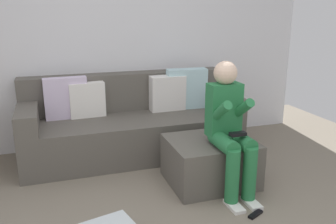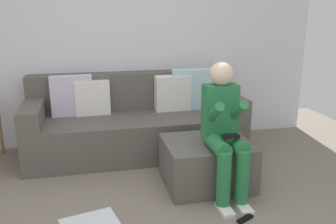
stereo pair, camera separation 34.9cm
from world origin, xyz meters
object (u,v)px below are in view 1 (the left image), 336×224
Objects in this scene: ottoman at (210,161)px; remote_near_ottoman at (255,214)px; couch_sectional at (132,123)px; person_seated at (230,126)px.

ottoman reaches higher than remote_near_ottoman.
remote_near_ottoman is (0.10, -0.66, -0.20)m from ottoman.
ottoman is (0.53, -0.97, -0.14)m from couch_sectional.
ottoman is at bearing 110.24° from person_seated.
couch_sectional reaches higher than ottoman.
ottoman is at bearing 72.19° from remote_near_ottoman.
person_seated is 0.76m from remote_near_ottoman.
couch_sectional is 2.03× the size of person_seated.
ottoman is 5.06× the size of remote_near_ottoman.
person_seated is at bearing 66.50° from remote_near_ottoman.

